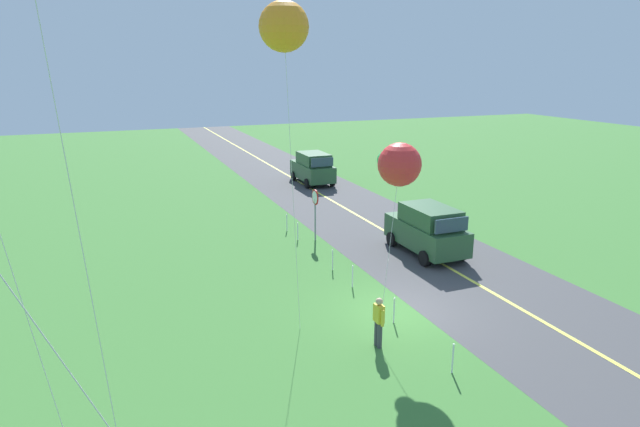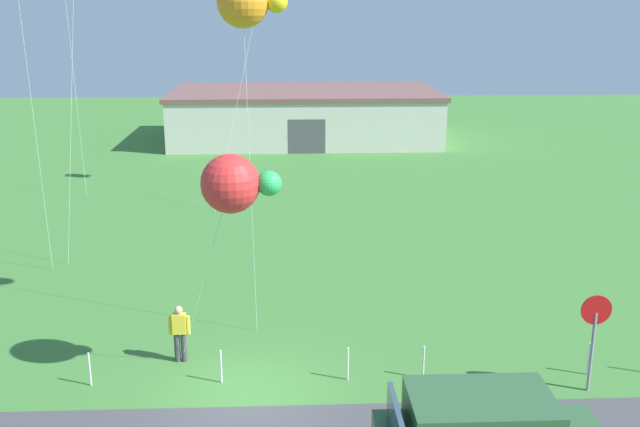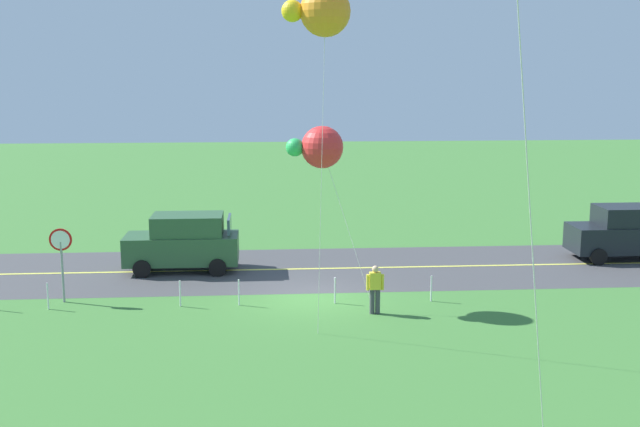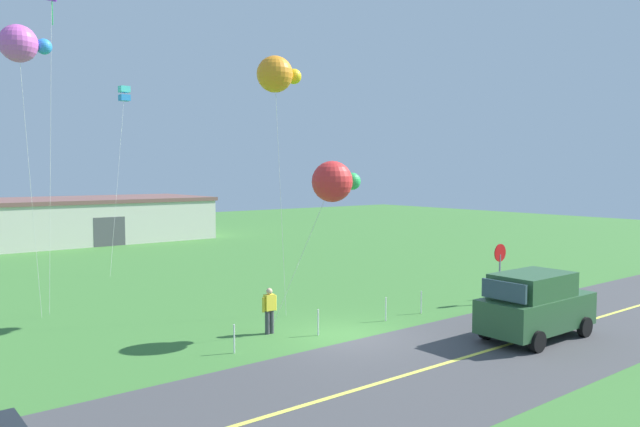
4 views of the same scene
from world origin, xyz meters
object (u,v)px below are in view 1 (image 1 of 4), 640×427
(car_suv_foreground, at_px, (427,229))
(kite_blue_mid, at_px, (283,27))
(person_adult_near, at_px, (379,320))
(kite_red_low, at_px, (399,164))
(stop_sign, at_px, (315,205))
(car_parked_east_far, at_px, (313,168))

(car_suv_foreground, xyz_separation_m, kite_blue_mid, (-4.85, 8.28, 8.20))
(person_adult_near, bearing_deg, kite_blue_mid, 15.57)
(kite_red_low, bearing_deg, stop_sign, -3.68)
(car_parked_east_far, distance_m, kite_blue_mid, 24.10)
(kite_red_low, height_order, kite_blue_mid, kite_blue_mid)
(car_suv_foreground, xyz_separation_m, stop_sign, (3.67, 4.00, 0.65))
(car_parked_east_far, height_order, kite_red_low, kite_red_low)
(person_adult_near, bearing_deg, stop_sign, -45.94)
(person_adult_near, height_order, kite_red_low, kite_red_low)
(kite_blue_mid, bearing_deg, car_parked_east_far, -23.23)
(car_parked_east_far, height_order, kite_blue_mid, kite_blue_mid)
(car_suv_foreground, height_order, kite_red_low, kite_red_low)
(kite_blue_mid, bearing_deg, person_adult_near, -129.49)
(person_adult_near, relative_size, kite_red_low, 0.27)
(stop_sign, distance_m, kite_blue_mid, 12.16)
(stop_sign, xyz_separation_m, person_adult_near, (-10.38, 2.02, -0.94))
(car_parked_east_far, xyz_separation_m, stop_sign, (-12.30, 4.65, 0.65))
(car_parked_east_far, bearing_deg, car_suv_foreground, 177.66)
(stop_sign, xyz_separation_m, kite_red_low, (-8.71, 0.56, 3.48))
(person_adult_near, bearing_deg, kite_red_low, -76.01)
(kite_red_low, bearing_deg, car_suv_foreground, -42.14)
(car_parked_east_far, bearing_deg, stop_sign, 159.29)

